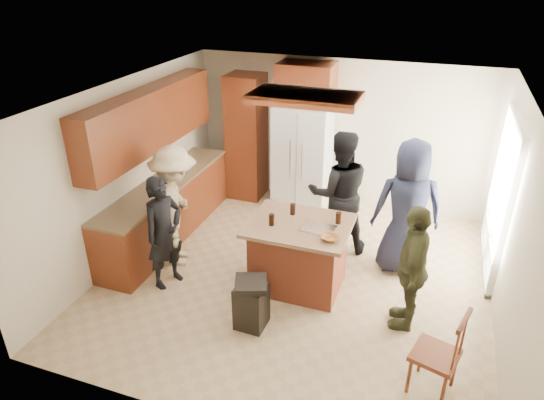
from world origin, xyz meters
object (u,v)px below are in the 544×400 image
(person_behind_right, at_px, (408,208))
(person_side_right, at_px, (412,268))
(person_behind_left, at_px, (339,193))
(kitchen_island, at_px, (299,254))
(trash_bin, at_px, (251,303))
(person_counter, at_px, (176,207))
(refrigerator, at_px, (302,157))
(spindle_chair, at_px, (437,356))
(person_front_left, at_px, (164,232))

(person_behind_right, relative_size, person_side_right, 1.21)
(person_behind_left, xyz_separation_m, kitchen_island, (-0.27, -1.06, -0.45))
(person_behind_left, distance_m, trash_bin, 2.17)
(person_counter, distance_m, kitchen_island, 1.81)
(person_behind_left, relative_size, refrigerator, 1.02)
(spindle_chair, bearing_deg, person_side_right, 110.91)
(person_behind_left, distance_m, person_side_right, 1.78)
(kitchen_island, bearing_deg, person_counter, 179.82)
(person_front_left, xyz_separation_m, person_side_right, (3.06, 0.22, 0.01))
(person_behind_left, height_order, person_side_right, person_behind_left)
(person_counter, height_order, trash_bin, person_counter)
(person_side_right, xyz_separation_m, kitchen_island, (-1.42, 0.29, -0.31))
(refrigerator, height_order, spindle_chair, refrigerator)
(kitchen_island, bearing_deg, trash_bin, -106.97)
(person_front_left, xyz_separation_m, person_behind_left, (1.92, 1.58, 0.15))
(person_behind_left, height_order, spindle_chair, person_behind_left)
(person_behind_left, height_order, trash_bin, person_behind_left)
(kitchen_island, bearing_deg, person_side_right, -11.72)
(person_behind_left, xyz_separation_m, trash_bin, (-0.56, -2.00, -0.60))
(person_front_left, xyz_separation_m, kitchen_island, (1.65, 0.52, -0.29))
(refrigerator, relative_size, kitchen_island, 1.41)
(person_side_right, height_order, kitchen_island, person_side_right)
(person_behind_right, distance_m, kitchen_island, 1.58)
(person_behind_right, xyz_separation_m, person_side_right, (0.18, -1.16, -0.16))
(person_behind_right, bearing_deg, person_side_right, 85.88)
(person_behind_left, relative_size, trash_bin, 2.93)
(person_behind_right, xyz_separation_m, spindle_chair, (0.54, -2.11, -0.49))
(kitchen_island, xyz_separation_m, trash_bin, (-0.29, -0.94, -0.16))
(person_behind_left, height_order, refrigerator, person_behind_left)
(refrigerator, height_order, kitchen_island, refrigerator)
(spindle_chair, bearing_deg, trash_bin, 171.66)
(person_front_left, bearing_deg, person_side_right, -64.73)
(person_behind_right, distance_m, refrigerator, 2.35)
(person_front_left, distance_m, person_behind_left, 2.49)
(trash_bin, bearing_deg, kitchen_island, 73.03)
(person_front_left, height_order, trash_bin, person_front_left)
(person_front_left, height_order, kitchen_island, person_front_left)
(person_side_right, height_order, spindle_chair, person_side_right)
(person_behind_right, bearing_deg, person_front_left, 12.79)
(refrigerator, height_order, trash_bin, refrigerator)
(spindle_chair, bearing_deg, kitchen_island, 145.03)
(person_behind_right, bearing_deg, person_behind_left, -24.28)
(refrigerator, bearing_deg, trash_bin, -84.05)
(refrigerator, bearing_deg, person_behind_right, -37.31)
(refrigerator, bearing_deg, person_front_left, -110.06)
(person_behind_left, distance_m, spindle_chair, 2.80)
(refrigerator, relative_size, spindle_chair, 1.81)
(person_front_left, relative_size, refrigerator, 0.85)
(refrigerator, xyz_separation_m, spindle_chair, (2.40, -3.53, -0.45))
(trash_bin, xyz_separation_m, spindle_chair, (2.07, -0.30, 0.13))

